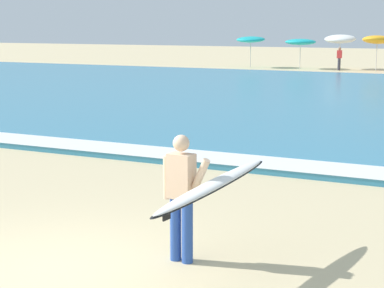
% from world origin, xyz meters
% --- Properties ---
extents(ground_plane, '(160.00, 160.00, 0.00)m').
position_xyz_m(ground_plane, '(0.00, 0.00, 0.00)').
color(ground_plane, beige).
extents(sea, '(120.00, 28.00, 0.14)m').
position_xyz_m(sea, '(0.00, 20.30, 0.07)').
color(sea, teal).
rests_on(sea, ground).
extents(surf_foam, '(120.00, 1.23, 0.01)m').
position_xyz_m(surf_foam, '(0.00, 6.90, 0.15)').
color(surf_foam, white).
rests_on(surf_foam, sea).
extents(surfer_with_board, '(1.08, 2.77, 1.73)m').
position_xyz_m(surfer_with_board, '(1.57, 1.06, 1.03)').
color(surfer_with_board, '#284CA3').
rests_on(surfer_with_board, ground).
extents(beach_umbrella_0, '(2.09, 2.11, 2.30)m').
position_xyz_m(beach_umbrella_0, '(-10.97, 38.33, 2.03)').
color(beach_umbrella_0, beige).
rests_on(beach_umbrella_0, ground).
extents(beach_umbrella_1, '(2.18, 2.18, 2.12)m').
position_xyz_m(beach_umbrella_1, '(-7.28, 38.48, 1.90)').
color(beach_umbrella_1, beige).
rests_on(beach_umbrella_1, ground).
extents(beach_umbrella_2, '(2.20, 2.24, 2.50)m').
position_xyz_m(beach_umbrella_2, '(-4.66, 39.38, 2.11)').
color(beach_umbrella_2, beige).
rests_on(beach_umbrella_2, ground).
extents(beach_umbrella_3, '(1.95, 1.99, 2.48)m').
position_xyz_m(beach_umbrella_3, '(-1.90, 37.99, 2.12)').
color(beach_umbrella_3, beige).
rests_on(beach_umbrella_3, ground).
extents(beachgoer_near_row_mid, '(0.32, 0.20, 1.58)m').
position_xyz_m(beachgoer_near_row_mid, '(-4.38, 38.00, 0.84)').
color(beachgoer_near_row_mid, '#383842').
rests_on(beachgoer_near_row_mid, ground).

